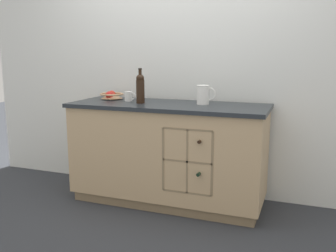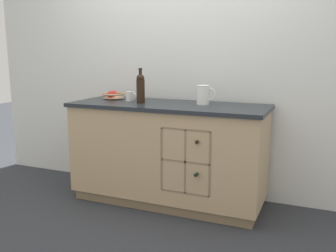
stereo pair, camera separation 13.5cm
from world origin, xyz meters
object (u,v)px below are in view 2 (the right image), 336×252
(fruit_bowl, at_px, (113,95))
(white_pitcher, at_px, (203,94))
(ceramic_mug, at_px, (130,96))
(standing_wine_bottle, at_px, (141,88))

(fruit_bowl, distance_m, white_pitcher, 0.94)
(fruit_bowl, height_order, white_pitcher, white_pitcher)
(fruit_bowl, height_order, ceramic_mug, ceramic_mug)
(ceramic_mug, xyz_separation_m, standing_wine_bottle, (0.17, -0.10, 0.09))
(fruit_bowl, xyz_separation_m, white_pitcher, (0.94, -0.05, 0.05))
(white_pitcher, bearing_deg, standing_wine_bottle, -166.51)
(white_pitcher, bearing_deg, ceramic_mug, -177.64)
(fruit_bowl, bearing_deg, standing_wine_bottle, -24.44)
(white_pitcher, bearing_deg, fruit_bowl, 177.12)
(ceramic_mug, bearing_deg, standing_wine_bottle, -31.60)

